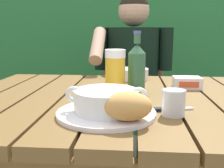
# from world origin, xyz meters

# --- Properties ---
(dining_table) EXTENTS (1.17, 0.90, 0.75)m
(dining_table) POSITION_xyz_m (0.00, 0.00, 0.65)
(dining_table) COLOR brown
(dining_table) RESTS_ON ground_plane
(hedge_backdrop) EXTENTS (3.89, 1.00, 1.94)m
(hedge_backdrop) POSITION_xyz_m (0.22, 1.81, 0.89)
(hedge_backdrop) COLOR #246730
(hedge_backdrop) RESTS_ON ground_plane
(chair_near_diner) EXTENTS (0.45, 0.44, 0.91)m
(chair_near_diner) POSITION_xyz_m (0.06, 0.88, 0.46)
(chair_near_diner) COLOR brown
(chair_near_diner) RESTS_ON ground_plane
(person_eating) EXTENTS (0.48, 0.47, 1.22)m
(person_eating) POSITION_xyz_m (0.05, 0.69, 0.72)
(person_eating) COLOR black
(person_eating) RESTS_ON ground_plane
(serving_plate) EXTENTS (0.28, 0.28, 0.01)m
(serving_plate) POSITION_xyz_m (-0.02, -0.23, 0.76)
(serving_plate) COLOR white
(serving_plate) RESTS_ON dining_table
(soup_bowl) EXTENTS (0.23, 0.18, 0.07)m
(soup_bowl) POSITION_xyz_m (-0.02, -0.23, 0.80)
(soup_bowl) COLOR white
(soup_bowl) RESTS_ON serving_plate
(bread_roll) EXTENTS (0.13, 0.10, 0.07)m
(bread_roll) POSITION_xyz_m (0.05, -0.30, 0.80)
(bread_roll) COLOR #C79048
(bread_roll) RESTS_ON serving_plate
(beer_glass) EXTENTS (0.07, 0.07, 0.17)m
(beer_glass) POSITION_xyz_m (-0.01, -0.00, 0.84)
(beer_glass) COLOR gold
(beer_glass) RESTS_ON dining_table
(beer_bottle) EXTENTS (0.07, 0.07, 0.24)m
(beer_bottle) POSITION_xyz_m (0.07, 0.05, 0.85)
(beer_bottle) COLOR #305E3A
(beer_bottle) RESTS_ON dining_table
(water_glass_small) EXTENTS (0.07, 0.07, 0.07)m
(water_glass_small) POSITION_xyz_m (0.17, -0.21, 0.79)
(water_glass_small) COLOR silver
(water_glass_small) RESTS_ON dining_table
(butter_tub) EXTENTS (0.11, 0.09, 0.05)m
(butter_tub) POSITION_xyz_m (0.28, 0.16, 0.78)
(butter_tub) COLOR white
(butter_tub) RESTS_ON dining_table
(table_knife) EXTENTS (0.16, 0.06, 0.01)m
(table_knife) POSITION_xyz_m (0.15, -0.17, 0.76)
(table_knife) COLOR silver
(table_knife) RESTS_ON dining_table
(diner_bowl) EXTENTS (0.15, 0.15, 0.05)m
(diner_bowl) POSITION_xyz_m (0.06, 0.34, 0.78)
(diner_bowl) COLOR white
(diner_bowl) RESTS_ON dining_table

